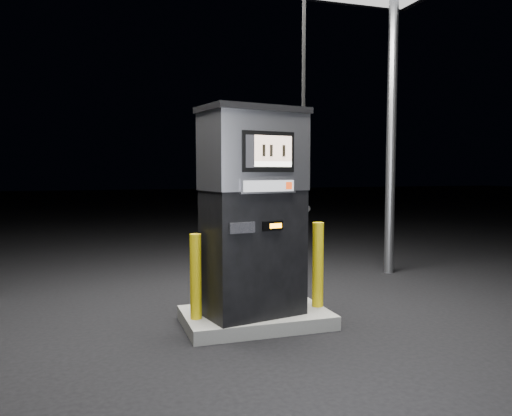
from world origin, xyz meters
name	(u,v)px	position (x,y,z in m)	size (l,w,h in m)	color
ground	(256,324)	(0.00, 0.00, 0.00)	(80.00, 80.00, 0.00)	black
pump_island	(256,318)	(0.00, 0.00, 0.07)	(1.60, 1.00, 0.15)	slate
fuel_dispenser	(254,210)	(-0.06, -0.10, 1.30)	(1.29, 0.88, 4.63)	black
bollard_left	(196,276)	(-0.69, -0.07, 0.60)	(0.12, 0.12, 0.90)	yellow
bollard_right	(318,265)	(0.74, -0.03, 0.64)	(0.13, 0.13, 0.97)	yellow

